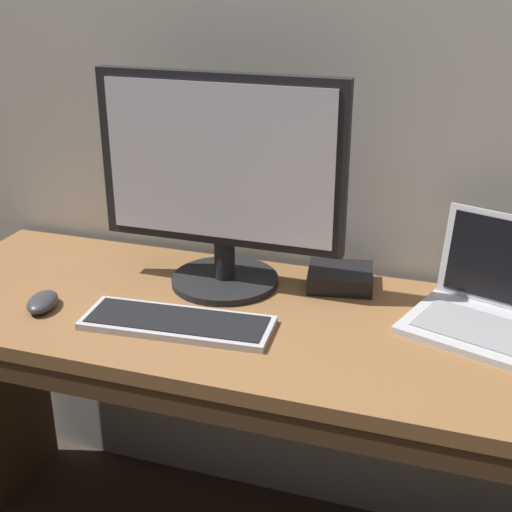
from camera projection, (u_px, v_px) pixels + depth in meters
The scene contains 6 objects.
desk at pixel (289, 398), 1.57m from camera, with size 1.76×0.57×0.76m.
laptop_silver at pixel (496, 306), 1.47m from camera, with size 0.38×0.35×0.22m.
external_monitor at pixel (221, 180), 1.56m from camera, with size 0.57×0.25×0.50m.
wired_keyboard at pixel (177, 323), 1.48m from camera, with size 0.41×0.17×0.02m.
computer_mouse at pixel (42, 302), 1.55m from camera, with size 0.06×0.10×0.03m, color #38383D.
external_drive_box at pixel (340, 278), 1.65m from camera, with size 0.15×0.13×0.04m, color black.
Camera 1 is at (0.34, -1.29, 1.48)m, focal length 49.28 mm.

